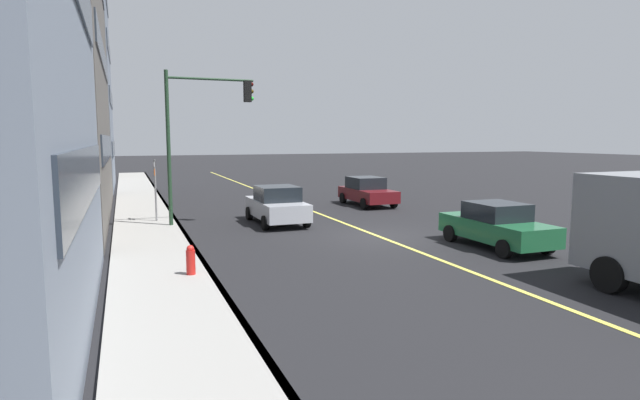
# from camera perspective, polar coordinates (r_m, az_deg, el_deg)

# --- Properties ---
(ground) EXTENTS (200.00, 200.00, 0.00)m
(ground) POSITION_cam_1_polar(r_m,az_deg,el_deg) (19.86, 6.40, -4.01)
(ground) COLOR black
(sidewalk_slab) EXTENTS (80.00, 2.65, 0.15)m
(sidewalk_slab) POSITION_cam_1_polar(r_m,az_deg,el_deg) (17.70, -17.95, -5.40)
(sidewalk_slab) COLOR gray
(sidewalk_slab) RESTS_ON ground
(curb_edge) EXTENTS (80.00, 0.16, 0.15)m
(curb_edge) POSITION_cam_1_polar(r_m,az_deg,el_deg) (17.80, -13.94, -5.20)
(curb_edge) COLOR slate
(curb_edge) RESTS_ON ground
(lane_stripe_center) EXTENTS (80.00, 0.16, 0.01)m
(lane_stripe_center) POSITION_cam_1_polar(r_m,az_deg,el_deg) (19.86, 6.40, -4.00)
(lane_stripe_center) COLOR #D8CC4C
(lane_stripe_center) RESTS_ON ground
(building_glass_right) EXTENTS (11.60, 11.58, 24.53)m
(building_glass_right) POSITION_cam_1_polar(r_m,az_deg,el_deg) (43.41, -30.62, 17.28)
(building_glass_right) COLOR slate
(building_glass_right) RESTS_ON ground
(car_silver) EXTENTS (4.35, 2.02, 1.67)m
(car_silver) POSITION_cam_1_polar(r_m,az_deg,el_deg) (22.59, -4.85, -0.57)
(car_silver) COLOR #A8AAB2
(car_silver) RESTS_ON ground
(car_maroon) EXTENTS (4.21, 2.00, 1.58)m
(car_maroon) POSITION_cam_1_polar(r_m,az_deg,el_deg) (28.81, 5.26, 0.98)
(car_maroon) COLOR #591116
(car_maroon) RESTS_ON ground
(car_green) EXTENTS (4.30, 1.95, 1.55)m
(car_green) POSITION_cam_1_polar(r_m,az_deg,el_deg) (18.60, 19.05, -2.68)
(car_green) COLOR #1E6038
(car_green) RESTS_ON ground
(traffic_light_mast) EXTENTS (0.28, 3.68, 6.48)m
(traffic_light_mast) POSITION_cam_1_polar(r_m,az_deg,el_deg) (22.09, -13.27, 8.38)
(traffic_light_mast) COLOR #1E3823
(traffic_light_mast) RESTS_ON ground
(street_sign_post) EXTENTS (0.60, 0.08, 2.83)m
(street_sign_post) POSITION_cam_1_polar(r_m,az_deg,el_deg) (23.37, -17.88, 1.47)
(street_sign_post) COLOR slate
(street_sign_post) RESTS_ON ground
(fire_hydrant) EXTENTS (0.24, 0.24, 0.94)m
(fire_hydrant) POSITION_cam_1_polar(r_m,az_deg,el_deg) (14.07, -14.21, -6.79)
(fire_hydrant) COLOR red
(fire_hydrant) RESTS_ON ground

